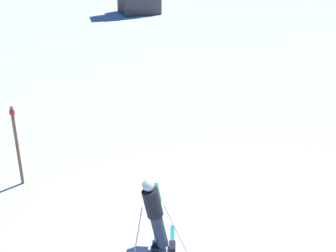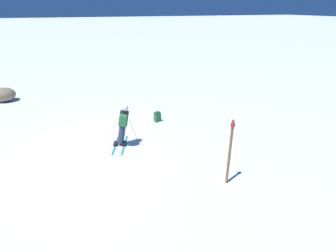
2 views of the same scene
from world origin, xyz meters
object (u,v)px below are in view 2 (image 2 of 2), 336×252
skier (123,124)px  trail_marker (230,150)px  exposed_boulder_0 (4,95)px  spare_backpack (157,117)px

skier → trail_marker: bearing=144.8°
skier → trail_marker: trail_marker is taller
exposed_boulder_0 → trail_marker: bearing=125.1°
exposed_boulder_0 → trail_marker: (-8.09, 11.52, 0.79)m
spare_backpack → exposed_boulder_0: exposed_boulder_0 is taller
trail_marker → exposed_boulder_0: bearing=-54.9°
trail_marker → skier: bearing=-54.6°
spare_backpack → trail_marker: trail_marker is taller
skier → spare_backpack: 2.85m
spare_backpack → exposed_boulder_0: bearing=120.9°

